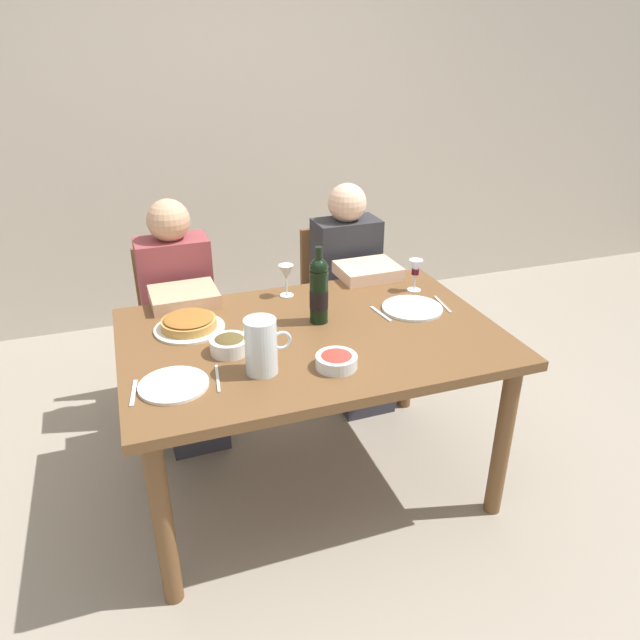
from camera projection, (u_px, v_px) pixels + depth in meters
The scene contains 20 objects.
ground_plane at pixel (313, 481), 2.69m from camera, with size 8.00×8.00×0.00m, color gray.
back_wall at pixel (212, 109), 3.79m from camera, with size 8.00×0.10×2.80m, color beige.
dining_table at pixel (312, 353), 2.40m from camera, with size 1.50×1.00×0.76m.
wine_bottle at pixel (319, 291), 2.39m from camera, with size 0.08×0.08×0.33m.
water_pitcher at pixel (261, 349), 2.05m from camera, with size 0.17×0.11×0.20m.
baked_tart at pixel (189, 323), 2.38m from camera, with size 0.28×0.28×0.06m.
salad_bowl at pixel (335, 360), 2.10m from camera, with size 0.15×0.15×0.06m.
olive_bowl at pixel (229, 344), 2.20m from camera, with size 0.15×0.15×0.07m.
wine_glass_left_diner at pixel (286, 274), 2.65m from camera, with size 0.07×0.07×0.15m.
wine_glass_right_diner at pixel (416, 269), 2.70m from camera, with size 0.06×0.06×0.15m.
dinner_plate_left_setting at pixel (412, 308), 2.56m from camera, with size 0.26×0.26×0.01m, color silver.
dinner_plate_right_setting at pixel (174, 385), 2.00m from camera, with size 0.24×0.24×0.01m, color white.
fork_left_setting at pixel (381, 314), 2.51m from camera, with size 0.16×0.01×0.01m, color silver.
knife_left_setting at pixel (443, 304), 2.60m from camera, with size 0.18×0.01×0.01m, color silver.
knife_right_setting at pixel (218, 378), 2.04m from camera, with size 0.18×0.01×0.01m, color silver.
spoon_right_setting at pixel (134, 393), 1.96m from camera, with size 0.16×0.01×0.01m, color silver.
chair_left at pixel (178, 319), 3.08m from camera, with size 0.41×0.41×0.87m.
diner_left at pixel (182, 317), 2.83m from camera, with size 0.35×0.51×1.16m.
chair_right at pixel (337, 295), 3.36m from camera, with size 0.41×0.41×0.87m.
diner_right at pixel (354, 291), 3.11m from camera, with size 0.34×0.51×1.16m.
Camera 1 is at (-0.66, -1.99, 1.84)m, focal length 33.05 mm.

